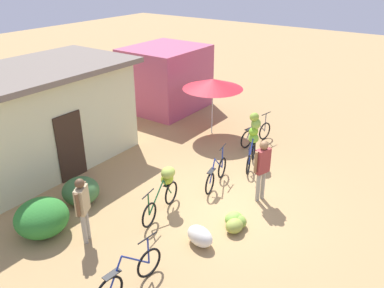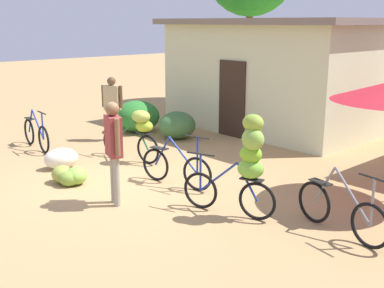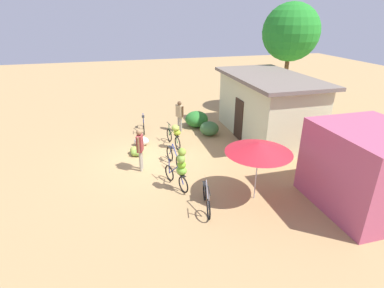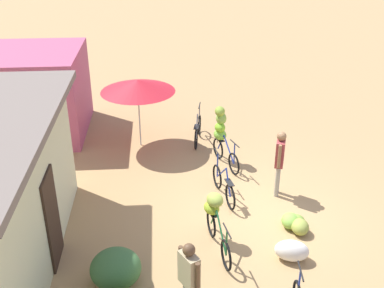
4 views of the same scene
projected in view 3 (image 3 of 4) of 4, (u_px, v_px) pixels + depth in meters
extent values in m
plane|color=tan|center=(155.00, 162.00, 12.82)|extent=(60.00, 60.00, 0.00)
cube|color=beige|center=(267.00, 108.00, 14.98)|extent=(5.61, 2.94, 2.90)
cube|color=#72665B|center=(270.00, 77.00, 14.37)|extent=(6.11, 3.44, 0.16)
cube|color=#332319|center=(239.00, 119.00, 14.81)|extent=(0.90, 0.06, 2.00)
cube|color=#B34D6D|center=(367.00, 169.00, 9.44)|extent=(3.20, 2.80, 2.63)
cylinder|color=brown|center=(285.00, 82.00, 18.48)|extent=(0.25, 0.25, 3.79)
sphere|color=#228225|center=(291.00, 32.00, 17.32)|extent=(3.27, 3.27, 3.27)
ellipsoid|color=#2D7A2D|center=(197.00, 119.00, 16.57)|extent=(1.24, 1.26, 0.86)
ellipsoid|color=#3C6937|center=(209.00, 128.00, 15.45)|extent=(0.96, 0.98, 0.71)
cylinder|color=beige|center=(256.00, 172.00, 9.91)|extent=(0.04, 0.04, 2.01)
cone|color=red|center=(259.00, 147.00, 9.54)|extent=(2.17, 2.17, 0.35)
torus|color=black|center=(144.00, 128.00, 15.55)|extent=(0.65, 0.11, 0.65)
torus|color=black|center=(143.00, 122.00, 16.46)|extent=(0.65, 0.11, 0.65)
cylinder|color=navy|center=(143.00, 118.00, 16.18)|extent=(0.39, 0.07, 0.62)
cylinder|color=navy|center=(143.00, 121.00, 15.73)|extent=(0.68, 0.10, 0.63)
cylinder|color=black|center=(143.00, 117.00, 15.30)|extent=(0.50, 0.08, 0.03)
cylinder|color=navy|center=(144.00, 123.00, 15.43)|extent=(0.04, 0.04, 0.63)
cube|color=black|center=(143.00, 116.00, 16.23)|extent=(0.37, 0.17, 0.02)
torus|color=black|center=(169.00, 135.00, 14.71)|extent=(0.63, 0.15, 0.63)
torus|color=black|center=(178.00, 143.00, 13.80)|extent=(0.63, 0.15, 0.63)
cylinder|color=#19592D|center=(176.00, 136.00, 13.84)|extent=(0.41, 0.10, 0.60)
cylinder|color=#19592D|center=(172.00, 132.00, 14.30)|extent=(0.73, 0.15, 0.61)
cylinder|color=black|center=(169.00, 124.00, 14.47)|extent=(0.50, 0.11, 0.03)
cylinder|color=#19592D|center=(169.00, 129.00, 14.59)|extent=(0.04, 0.04, 0.60)
cube|color=black|center=(177.00, 136.00, 13.76)|extent=(0.38, 0.20, 0.02)
ellipsoid|color=#94AF29|center=(177.00, 132.00, 13.72)|extent=(0.48, 0.43, 0.26)
ellipsoid|color=#95A741|center=(176.00, 128.00, 13.65)|extent=(0.49, 0.43, 0.28)
torus|color=black|center=(179.00, 163.00, 11.98)|extent=(0.63, 0.18, 0.63)
torus|color=black|center=(170.00, 154.00, 12.79)|extent=(0.63, 0.18, 0.63)
cylinder|color=navy|center=(171.00, 149.00, 12.53)|extent=(0.38, 0.11, 0.61)
cylinder|color=navy|center=(176.00, 154.00, 12.13)|extent=(0.66, 0.17, 0.62)
cylinder|color=black|center=(179.00, 148.00, 11.71)|extent=(0.50, 0.13, 0.03)
cylinder|color=navy|center=(179.00, 156.00, 11.85)|extent=(0.04, 0.04, 0.68)
cube|color=black|center=(170.00, 147.00, 12.57)|extent=(0.38, 0.21, 0.02)
torus|color=black|center=(169.00, 173.00, 11.29)|extent=(0.60, 0.24, 0.61)
torus|color=black|center=(183.00, 185.00, 10.53)|extent=(0.60, 0.24, 0.61)
cylinder|color=navy|center=(181.00, 175.00, 10.55)|extent=(0.37, 0.15, 0.58)
cylinder|color=navy|center=(174.00, 170.00, 10.93)|extent=(0.64, 0.24, 0.59)
cylinder|color=black|center=(169.00, 158.00, 11.04)|extent=(0.48, 0.19, 0.03)
cylinder|color=navy|center=(169.00, 166.00, 11.16)|extent=(0.04, 0.04, 0.62)
cube|color=black|center=(182.00, 175.00, 10.47)|extent=(0.39, 0.25, 0.02)
ellipsoid|color=#74B338|center=(182.00, 170.00, 10.44)|extent=(0.51, 0.48, 0.30)
ellipsoid|color=#76B326|center=(182.00, 164.00, 10.36)|extent=(0.40, 0.34, 0.27)
ellipsoid|color=#82AC42|center=(181.00, 159.00, 10.20)|extent=(0.38, 0.31, 0.34)
ellipsoid|color=#86A436|center=(182.00, 152.00, 10.16)|extent=(0.35, 0.29, 0.26)
torus|color=black|center=(209.00, 209.00, 9.18)|extent=(0.64, 0.17, 0.64)
torus|color=black|center=(205.00, 191.00, 10.11)|extent=(0.64, 0.17, 0.64)
cylinder|color=slate|center=(205.00, 186.00, 9.82)|extent=(0.39, 0.11, 0.66)
cylinder|color=slate|center=(207.00, 194.00, 9.35)|extent=(0.68, 0.16, 0.67)
cylinder|color=black|center=(209.00, 191.00, 8.91)|extent=(0.50, 0.12, 0.03)
cylinder|color=slate|center=(209.00, 200.00, 9.04)|extent=(0.04, 0.04, 0.67)
cube|color=black|center=(205.00, 184.00, 9.88)|extent=(0.38, 0.20, 0.02)
ellipsoid|color=olive|center=(135.00, 153.00, 13.25)|extent=(0.45, 0.48, 0.29)
ellipsoid|color=#80B142|center=(138.00, 152.00, 13.29)|extent=(0.57, 0.52, 0.33)
ellipsoid|color=#929F41|center=(134.00, 150.00, 13.47)|extent=(0.51, 0.46, 0.34)
ellipsoid|color=silver|center=(141.00, 141.00, 14.29)|extent=(0.60, 0.79, 0.44)
cylinder|color=gray|center=(141.00, 162.00, 11.89)|extent=(0.11, 0.11, 0.84)
cylinder|color=gray|center=(142.00, 160.00, 12.06)|extent=(0.11, 0.11, 0.84)
cube|color=maroon|center=(140.00, 143.00, 11.67)|extent=(0.44, 0.31, 0.67)
cylinder|color=brown|center=(138.00, 145.00, 11.43)|extent=(0.08, 0.08, 0.60)
cylinder|color=brown|center=(141.00, 140.00, 11.89)|extent=(0.08, 0.08, 0.60)
sphere|color=brown|center=(139.00, 133.00, 11.49)|extent=(0.23, 0.23, 0.23)
cylinder|color=gray|center=(181.00, 124.00, 15.92)|extent=(0.11, 0.11, 0.79)
cylinder|color=gray|center=(179.00, 123.00, 16.04)|extent=(0.11, 0.11, 0.79)
cube|color=tan|center=(180.00, 111.00, 15.69)|extent=(0.45, 0.37, 0.63)
cylinder|color=brown|center=(183.00, 112.00, 15.52)|extent=(0.08, 0.08, 0.56)
cylinder|color=brown|center=(176.00, 109.00, 15.84)|extent=(0.08, 0.08, 0.56)
sphere|color=brown|center=(179.00, 103.00, 15.52)|extent=(0.21, 0.21, 0.21)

